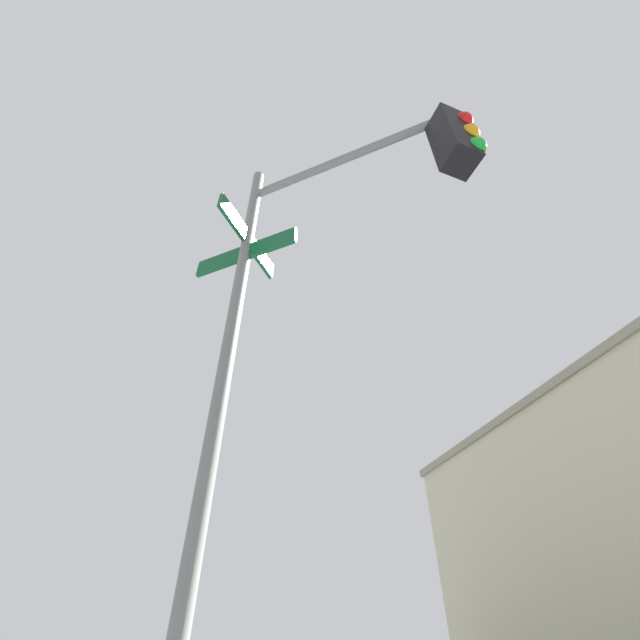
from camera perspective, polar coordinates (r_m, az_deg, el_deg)
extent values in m
cylinder|color=slate|center=(3.37, -12.60, -7.76)|extent=(0.12, 0.12, 5.78)
cylinder|color=slate|center=(4.89, 3.02, 20.28)|extent=(1.57, 1.56, 0.09)
cube|color=black|center=(4.46, 17.01, 21.57)|extent=(0.28, 0.28, 0.80)
sphere|color=red|center=(4.69, 18.29, 23.45)|extent=(0.18, 0.18, 0.18)
sphere|color=orange|center=(4.47, 19.01, 22.04)|extent=(0.18, 0.18, 0.18)
sphere|color=green|center=(4.26, 19.78, 20.49)|extent=(0.18, 0.18, 0.18)
cube|color=#0F5128|center=(4.35, -9.76, 8.67)|extent=(0.81, 0.80, 0.20)
cube|color=#0F5128|center=(4.52, -9.45, 10.47)|extent=(0.73, 0.74, 0.20)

